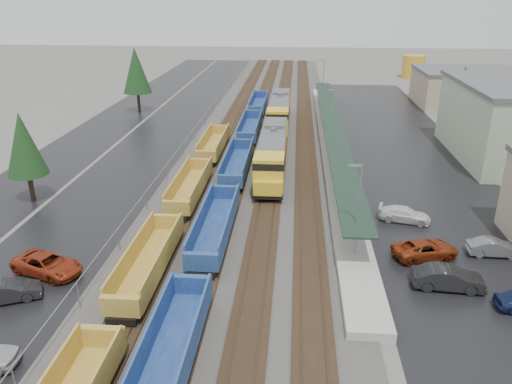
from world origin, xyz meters
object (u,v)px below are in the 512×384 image
at_px(parked_car_east_e, 494,248).
at_px(storage_tank, 413,67).
at_px(well_string_yellow, 149,262).
at_px(well_string_blue, 228,190).
at_px(locomotive_lead, 272,153).
at_px(parked_car_east_a, 448,278).
at_px(locomotive_trail, 279,112).
at_px(parked_car_east_c, 404,215).
at_px(parked_car_west_c, 47,265).
at_px(parked_car_west_b, 7,292).
at_px(parked_car_east_b, 425,249).

bearing_deg(parked_car_east_e, storage_tank, -7.17).
height_order(well_string_yellow, well_string_blue, well_string_blue).
height_order(locomotive_lead, well_string_yellow, locomotive_lead).
xyz_separation_m(well_string_yellow, parked_car_east_a, (21.70, 0.03, -0.32)).
bearing_deg(storage_tank, locomotive_trail, -121.32).
bearing_deg(locomotive_lead, parked_car_east_c, -43.07).
bearing_deg(parked_car_east_c, parked_car_east_a, -162.14).
bearing_deg(storage_tank, parked_car_west_c, -116.04).
xyz_separation_m(locomotive_trail, parked_car_west_b, (-16.76, -48.15, -1.72)).
bearing_deg(parked_car_east_a, locomotive_lead, 34.58).
distance_m(well_string_blue, parked_car_east_b, 19.92).
bearing_deg(locomotive_lead, parked_car_east_e, -43.73).
bearing_deg(parked_car_east_c, parked_car_west_c, 125.21).
bearing_deg(parked_car_west_b, parked_car_east_c, -86.99).
bearing_deg(parked_car_east_b, parked_car_east_e, -99.07).
distance_m(storage_tank, parked_car_west_c, 105.55).
height_order(locomotive_lead, well_string_blue, locomotive_lead).
bearing_deg(parked_car_west_b, parked_car_east_b, -98.40).
height_order(locomotive_trail, well_string_yellow, locomotive_trail).
distance_m(parked_car_west_b, parked_car_west_c, 3.83).
height_order(well_string_blue, parked_car_east_b, well_string_blue).
bearing_deg(well_string_yellow, parked_car_west_c, -177.62).
bearing_deg(parked_car_east_e, locomotive_trail, 26.13).
xyz_separation_m(well_string_blue, parked_car_east_e, (22.70, -9.36, -0.48)).
height_order(locomotive_trail, parked_car_east_e, locomotive_trail).
bearing_deg(parked_car_east_a, well_string_yellow, 93.99).
relative_size(storage_tank, parked_car_east_e, 1.29).
bearing_deg(parked_car_east_a, parked_car_east_b, 11.28).
relative_size(well_string_blue, parked_car_west_c, 17.53).
distance_m(well_string_blue, parked_car_east_a, 22.95).
xyz_separation_m(parked_car_west_b, parked_car_east_e, (35.46, 9.26, -0.04)).
height_order(well_string_yellow, parked_car_west_c, well_string_yellow).
distance_m(well_string_yellow, parked_car_west_b, 9.64).
xyz_separation_m(locomotive_lead, parked_car_east_c, (12.80, -11.96, -1.77)).
xyz_separation_m(locomotive_trail, parked_car_east_c, (12.80, -32.96, -1.77)).
bearing_deg(parked_car_west_c, locomotive_trail, -0.01).
relative_size(parked_car_east_a, parked_car_east_b, 0.96).
bearing_deg(locomotive_trail, storage_tank, 58.68).
relative_size(locomotive_trail, well_string_yellow, 0.28).
relative_size(well_string_yellow, parked_car_east_c, 15.76).
xyz_separation_m(well_string_blue, parked_car_west_b, (-12.76, -18.62, -0.45)).
relative_size(well_string_blue, parked_car_east_b, 18.45).
bearing_deg(parked_car_east_a, storage_tank, -6.24).
distance_m(locomotive_lead, parked_car_east_e, 25.94).
height_order(well_string_blue, parked_car_east_e, well_string_blue).
distance_m(parked_car_west_b, parked_car_east_c, 33.23).
xyz_separation_m(locomotive_trail, parked_car_east_e, (18.70, -38.89, -1.76)).
distance_m(parked_car_east_a, parked_car_east_b, 4.47).
distance_m(parked_car_west_c, parked_car_east_c, 30.73).
bearing_deg(parked_car_east_c, parked_car_east_e, -121.90).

